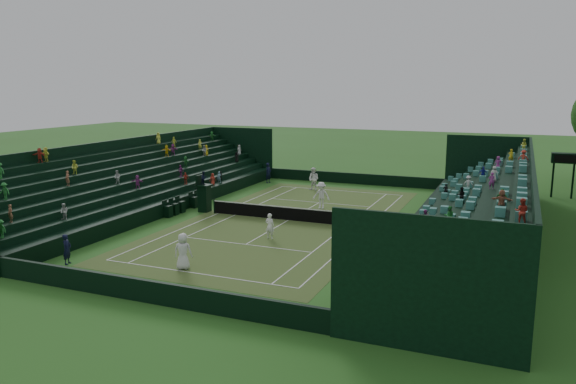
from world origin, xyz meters
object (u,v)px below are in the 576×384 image
Objects in this scene: player_near_east at (270,226)px; player_far_east at (321,195)px; umpire_chair at (204,194)px; player_far_west at (314,179)px; player_near_west at (183,251)px; tennis_net at (288,213)px.

player_near_east is 0.78× the size of player_far_east.
umpire_chair reaches higher than player_far_west.
player_near_west is 7.08m from player_near_east.
player_near_west is 1.19× the size of player_near_east.
umpire_chair is 1.60× the size of player_near_west.
umpire_chair is 1.49× the size of player_far_east.
player_near_east is at bearing -80.80° from tennis_net.
player_far_west is (4.53, 10.94, -0.27)m from umpire_chair.
player_near_west is 0.93× the size of player_far_east.
player_far_west is at bearing 110.69° from player_far_east.
umpire_chair reaches higher than player_near_east.
player_near_west is (-0.91, -11.54, 0.41)m from tennis_net.
player_far_east reaches higher than player_near_east.
player_far_west is (-2.97, 15.83, 0.23)m from player_near_east.
umpire_chair is at bearing 178.00° from tennis_net.
player_far_west reaches higher than player_near_east.
player_far_west reaches higher than player_far_east.
player_far_east is (7.55, 4.31, -0.28)m from umpire_chair.
player_far_east is at bearing -49.46° from player_far_west.
player_far_east is at bearing 79.84° from tennis_net.
player_far_west is 1.01× the size of player_far_east.
player_far_east is at bearing -87.48° from player_near_east.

